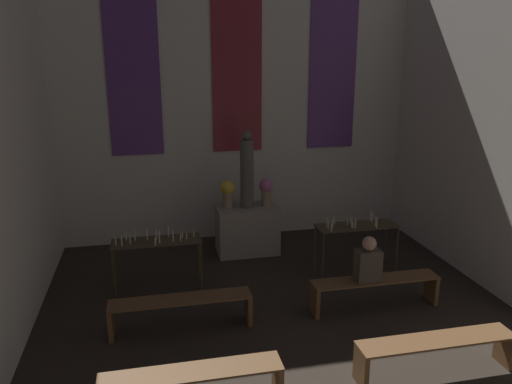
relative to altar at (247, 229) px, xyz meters
name	(u,v)px	position (x,y,z in m)	size (l,w,h in m)	color
wall_back	(237,97)	(0.00, 1.01, 2.41)	(7.25, 0.16, 5.68)	silver
altar	(247,229)	(0.00, 0.00, 0.00)	(1.15, 0.71, 0.92)	gray
statue	(247,171)	(0.00, 0.00, 1.14)	(0.25, 0.25, 1.45)	#5B5651
flower_vase_left	(227,192)	(-0.37, 0.00, 0.77)	(0.27, 0.27, 0.53)	#937A5B
flower_vase_right	(266,190)	(0.37, 0.00, 0.77)	(0.27, 0.27, 0.53)	#937A5B
candle_rack_left	(157,246)	(-1.73, -1.19, 0.27)	(1.42, 0.49, 1.02)	#473823
candle_rack_right	(356,230)	(1.72, -1.19, 0.27)	(1.42, 0.49, 1.02)	#473823
pew_third_left	(192,382)	(-1.45, -4.23, -0.11)	(1.96, 0.36, 0.48)	brown
pew_third_right	(436,349)	(1.45, -4.23, -0.11)	(1.96, 0.36, 0.48)	brown
pew_back_left	(181,307)	(-1.45, -2.57, -0.11)	(1.96, 0.36, 0.48)	brown
pew_back_right	(375,287)	(1.45, -2.57, -0.11)	(1.96, 0.36, 0.48)	brown
person_seated	(368,261)	(1.31, -2.57, 0.32)	(0.36, 0.24, 0.68)	#4C4238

